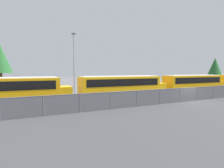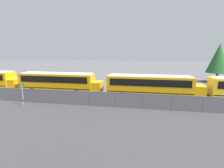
{
  "view_description": "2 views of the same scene",
  "coord_description": "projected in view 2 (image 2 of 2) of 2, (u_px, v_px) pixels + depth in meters",
  "views": [
    {
      "loc": [
        -17.89,
        -15.32,
        3.74
      ],
      "look_at": [
        -8.05,
        5.28,
        2.08
      ],
      "focal_mm": 28.0,
      "sensor_mm": 36.0,
      "label": 1
    },
    {
      "loc": [
        19.97,
        -18.93,
        6.32
      ],
      "look_at": [
        15.58,
        4.32,
        1.89
      ],
      "focal_mm": 28.0,
      "sensor_mm": 36.0,
      "label": 2
    }
  ],
  "objects": [
    {
      "name": "school_bus_4",
      "position": [
        59.0,
        81.0,
        26.41
      ],
      "size": [
        12.77,
        2.45,
        3.13
      ],
      "color": "orange",
      "rests_on": "ground_plane"
    },
    {
      "name": "school_bus_5",
      "position": [
        151.0,
        85.0,
        23.66
      ],
      "size": [
        12.77,
        2.45,
        3.13
      ],
      "color": "orange",
      "rests_on": "ground_plane"
    },
    {
      "name": "tree_2",
      "position": [
        219.0,
        58.0,
        35.28
      ],
      "size": [
        4.55,
        4.55,
        7.92
      ],
      "color": "#51381E",
      "rests_on": "ground_plane"
    },
    {
      "name": "street_sign",
      "position": [
        22.0,
        93.0,
        20.67
      ],
      "size": [
        0.7,
        0.09,
        2.65
      ],
      "color": "#B7B7BC",
      "rests_on": "ground_plane"
    }
  ]
}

